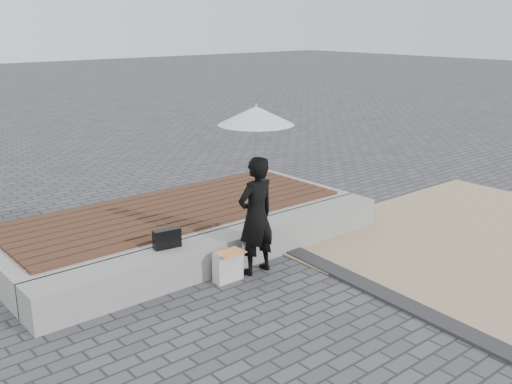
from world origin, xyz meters
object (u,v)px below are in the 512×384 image
seating_ledge (229,249)px  handbag (167,238)px  woman (256,216)px  canvas_tote (228,266)px  parasol (256,115)px

seating_ledge → handbag: 0.88m
woman → canvas_tote: 0.67m
seating_ledge → woman: 0.65m
woman → handbag: size_ratio=4.48×
seating_ledge → parasol: (0.11, -0.39, 1.69)m
handbag → canvas_tote: (0.51, -0.47, -0.33)m
woman → canvas_tote: woman is taller
seating_ledge → canvas_tote: size_ratio=13.84×
handbag → seating_ledge: bearing=2.7°
seating_ledge → handbag: (-0.82, 0.09, 0.31)m
parasol → handbag: 1.73m
seating_ledge → woman: woman is taller
seating_ledge → handbag: bearing=173.7°
parasol → seating_ledge: bearing=105.3°
parasol → canvas_tote: 1.76m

